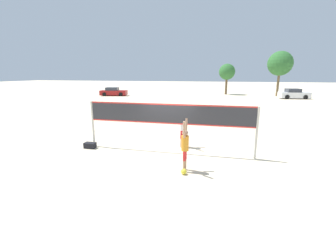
{
  "coord_description": "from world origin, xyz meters",
  "views": [
    {
      "loc": [
        2.35,
        -9.95,
        3.66
      ],
      "look_at": [
        0.0,
        0.0,
        1.28
      ],
      "focal_mm": 24.0,
      "sensor_mm": 36.0,
      "label": 1
    }
  ],
  "objects_px": {
    "volleyball": "(184,172)",
    "tree_right_cluster": "(227,72)",
    "parked_car_mid": "(113,92)",
    "gear_bag": "(90,145)",
    "player_spiker": "(185,145)",
    "volleyball_net": "(168,117)",
    "tree_left_cluster": "(280,64)",
    "parked_car_near": "(294,94)",
    "player_blocker": "(182,125)"
  },
  "relations": [
    {
      "from": "volleyball_net",
      "to": "volleyball",
      "type": "height_order",
      "value": "volleyball_net"
    },
    {
      "from": "tree_left_cluster",
      "to": "player_blocker",
      "type": "bearing_deg",
      "value": -109.9
    },
    {
      "from": "gear_bag",
      "to": "parked_car_mid",
      "type": "relative_size",
      "value": 0.12
    },
    {
      "from": "volleyball",
      "to": "tree_right_cluster",
      "type": "distance_m",
      "value": 34.93
    },
    {
      "from": "player_spiker",
      "to": "volleyball_net",
      "type": "bearing_deg",
      "value": 29.96
    },
    {
      "from": "parked_car_near",
      "to": "tree_left_cluster",
      "type": "distance_m",
      "value": 6.05
    },
    {
      "from": "player_spiker",
      "to": "tree_right_cluster",
      "type": "height_order",
      "value": "tree_right_cluster"
    },
    {
      "from": "gear_bag",
      "to": "parked_car_near",
      "type": "bearing_deg",
      "value": 58.61
    },
    {
      "from": "volleyball_net",
      "to": "volleyball",
      "type": "relative_size",
      "value": 36.61
    },
    {
      "from": "gear_bag",
      "to": "tree_left_cluster",
      "type": "distance_m",
      "value": 35.26
    },
    {
      "from": "gear_bag",
      "to": "parked_car_near",
      "type": "xyz_separation_m",
      "value": [
        16.9,
        27.7,
        0.53
      ]
    },
    {
      "from": "tree_left_cluster",
      "to": "parked_car_mid",
      "type": "bearing_deg",
      "value": -168.03
    },
    {
      "from": "volleyball_net",
      "to": "parked_car_mid",
      "type": "bearing_deg",
      "value": 121.52
    },
    {
      "from": "parked_car_near",
      "to": "parked_car_mid",
      "type": "xyz_separation_m",
      "value": [
        -28.44,
        -2.07,
        -0.03
      ]
    },
    {
      "from": "gear_bag",
      "to": "parked_car_near",
      "type": "distance_m",
      "value": 32.45
    },
    {
      "from": "tree_right_cluster",
      "to": "parked_car_mid",
      "type": "bearing_deg",
      "value": -159.09
    },
    {
      "from": "parked_car_mid",
      "to": "tree_right_cluster",
      "type": "relative_size",
      "value": 0.87
    },
    {
      "from": "volleyball",
      "to": "parked_car_mid",
      "type": "xyz_separation_m",
      "value": [
        -16.64,
        27.54,
        0.53
      ]
    },
    {
      "from": "volleyball",
      "to": "gear_bag",
      "type": "distance_m",
      "value": 5.45
    },
    {
      "from": "parked_car_mid",
      "to": "tree_right_cluster",
      "type": "height_order",
      "value": "tree_right_cluster"
    },
    {
      "from": "tree_left_cluster",
      "to": "player_spiker",
      "type": "bearing_deg",
      "value": -107.34
    },
    {
      "from": "player_spiker",
      "to": "volleyball",
      "type": "distance_m",
      "value": 1.0
    },
    {
      "from": "parked_car_near",
      "to": "tree_right_cluster",
      "type": "xyz_separation_m",
      "value": [
        -9.8,
        5.05,
        3.28
      ]
    },
    {
      "from": "volleyball_net",
      "to": "gear_bag",
      "type": "bearing_deg",
      "value": -174.93
    },
    {
      "from": "player_blocker",
      "to": "tree_right_cluster",
      "type": "distance_m",
      "value": 31.72
    },
    {
      "from": "volleyball_net",
      "to": "player_blocker",
      "type": "xyz_separation_m",
      "value": [
        0.51,
        0.91,
        -0.58
      ]
    },
    {
      "from": "volleyball_net",
      "to": "parked_car_mid",
      "type": "height_order",
      "value": "volleyball_net"
    },
    {
      "from": "player_spiker",
      "to": "tree_right_cluster",
      "type": "distance_m",
      "value": 34.52
    },
    {
      "from": "gear_bag",
      "to": "tree_left_cluster",
      "type": "bearing_deg",
      "value": 63.89
    },
    {
      "from": "volleyball",
      "to": "volleyball_net",
      "type": "bearing_deg",
      "value": 116.74
    },
    {
      "from": "volleyball_net",
      "to": "parked_car_near",
      "type": "xyz_separation_m",
      "value": [
        12.94,
        27.34,
        -1.04
      ]
    },
    {
      "from": "gear_bag",
      "to": "tree_right_cluster",
      "type": "height_order",
      "value": "tree_right_cluster"
    },
    {
      "from": "player_spiker",
      "to": "volleyball",
      "type": "xyz_separation_m",
      "value": [
        0.02,
        -0.33,
        -0.95
      ]
    },
    {
      "from": "parked_car_near",
      "to": "gear_bag",
      "type": "bearing_deg",
      "value": -128.84
    },
    {
      "from": "volleyball",
      "to": "parked_car_mid",
      "type": "relative_size",
      "value": 0.05
    },
    {
      "from": "volleyball",
      "to": "parked_car_near",
      "type": "xyz_separation_m",
      "value": [
        11.8,
        29.61,
        0.56
      ]
    },
    {
      "from": "parked_car_mid",
      "to": "tree_left_cluster",
      "type": "distance_m",
      "value": 27.88
    },
    {
      "from": "volleyball",
      "to": "parked_car_mid",
      "type": "bearing_deg",
      "value": 121.15
    },
    {
      "from": "player_blocker",
      "to": "parked_car_mid",
      "type": "height_order",
      "value": "player_blocker"
    },
    {
      "from": "gear_bag",
      "to": "parked_car_mid",
      "type": "height_order",
      "value": "parked_car_mid"
    },
    {
      "from": "volleyball",
      "to": "gear_bag",
      "type": "height_order",
      "value": "gear_bag"
    },
    {
      "from": "tree_left_cluster",
      "to": "tree_right_cluster",
      "type": "relative_size",
      "value": 1.34
    },
    {
      "from": "player_blocker",
      "to": "gear_bag",
      "type": "xyz_separation_m",
      "value": [
        -4.47,
        -1.26,
        -0.99
      ]
    },
    {
      "from": "parked_car_mid",
      "to": "tree_left_cluster",
      "type": "height_order",
      "value": "tree_left_cluster"
    },
    {
      "from": "gear_bag",
      "to": "tree_right_cluster",
      "type": "xyz_separation_m",
      "value": [
        7.1,
        32.75,
        3.81
      ]
    },
    {
      "from": "gear_bag",
      "to": "player_blocker",
      "type": "bearing_deg",
      "value": 15.76
    },
    {
      "from": "volleyball_net",
      "to": "player_blocker",
      "type": "bearing_deg",
      "value": 60.86
    },
    {
      "from": "player_blocker",
      "to": "player_spiker",
      "type": "bearing_deg",
      "value": 12.1
    },
    {
      "from": "volleyball_net",
      "to": "parked_car_mid",
      "type": "relative_size",
      "value": 1.7
    },
    {
      "from": "volleyball_net",
      "to": "parked_car_mid",
      "type": "xyz_separation_m",
      "value": [
        -15.5,
        25.28,
        -1.08
      ]
    }
  ]
}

